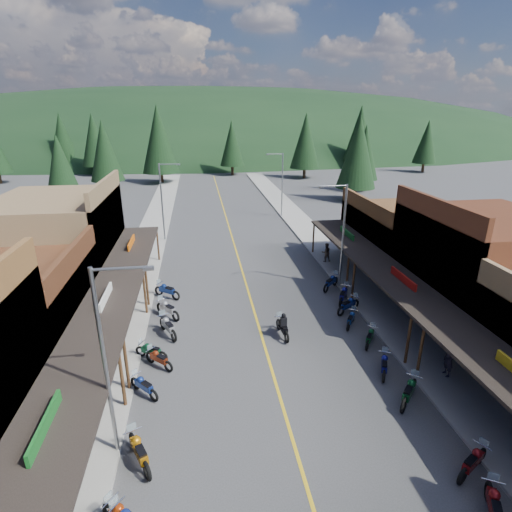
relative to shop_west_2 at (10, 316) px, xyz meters
name	(u,v)px	position (x,y,z in m)	size (l,w,h in m)	color
ground	(267,353)	(13.75, -1.70, -2.53)	(220.00, 220.00, 0.00)	#38383A
centerline	(234,243)	(13.75, 18.30, -2.53)	(0.15, 90.00, 0.01)	gold
sidewalk_west	(147,246)	(5.05, 18.30, -2.46)	(3.40, 94.00, 0.15)	gray
sidewalk_east	(315,239)	(22.45, 18.30, -2.46)	(3.40, 94.00, 0.15)	gray
shop_west_2	(10,316)	(0.00, 0.00, 0.00)	(10.90, 9.00, 6.20)	#3F2111
shop_west_3	(61,243)	(-0.03, 9.60, 0.99)	(10.90, 10.20, 8.20)	brown
shop_east_2	(480,271)	(27.54, 0.00, 0.99)	(10.90, 9.00, 8.20)	#562B19
shop_east_3	(403,239)	(27.51, 9.60, 0.00)	(10.90, 10.20, 6.20)	#4C2D16
streetlight_0	(108,357)	(6.80, -7.70, 1.93)	(2.16, 0.18, 8.00)	gray
streetlight_1	(163,199)	(6.80, 20.30, 1.93)	(2.16, 0.18, 8.00)	gray
streetlight_2	(341,232)	(20.71, 6.30, 1.93)	(2.16, 0.18, 8.00)	gray
streetlight_3	(281,182)	(20.71, 28.30, 1.93)	(2.16, 0.18, 8.00)	gray
ridge_hill	(205,147)	(13.75, 133.30, -2.53)	(310.00, 140.00, 60.00)	black
pine_1	(94,140)	(-10.25, 68.30, 4.70)	(5.88, 5.88, 12.50)	black
pine_2	(159,139)	(3.75, 56.30, 5.46)	(6.72, 6.72, 14.00)	black
pine_3	(232,143)	(17.75, 64.30, 3.95)	(5.04, 5.04, 11.00)	black
pine_4	(306,141)	(31.75, 58.30, 4.70)	(5.88, 5.88, 12.50)	black
pine_5	(360,133)	(47.75, 70.30, 5.46)	(6.72, 6.72, 14.00)	black
pine_6	(427,142)	(59.75, 62.30, 3.95)	(5.04, 5.04, 11.00)	black
pine_7	(62,138)	(-18.25, 74.30, 4.70)	(5.88, 5.88, 12.50)	black
pine_8	(60,164)	(-8.25, 38.30, 3.44)	(4.48, 4.48, 10.00)	black
pine_9	(365,152)	(37.75, 43.30, 3.85)	(4.93, 4.93, 10.80)	black
pine_10	(105,151)	(-4.25, 48.30, 4.25)	(5.38, 5.38, 11.60)	black
pine_11	(358,152)	(33.75, 36.30, 4.65)	(5.82, 5.82, 12.40)	black
bike_west_5	(139,450)	(7.62, -8.43, -1.87)	(0.77, 2.31, 1.32)	#B16D0C
bike_west_6	(144,385)	(7.33, -4.37, -1.97)	(0.66, 1.98, 1.13)	navy
bike_west_7	(159,358)	(7.86, -2.20, -1.97)	(0.66, 1.97, 1.12)	maroon
bike_west_8	(151,350)	(7.38, -1.39, -1.97)	(0.66, 1.98, 1.13)	#0D4426
bike_west_9	(168,326)	(8.14, 1.00, -1.86)	(0.78, 2.35, 1.34)	gray
bike_west_10	(168,308)	(7.99, 3.32, -1.87)	(0.77, 2.31, 1.32)	#95959A
bike_west_11	(167,290)	(7.76, 6.29, -1.89)	(0.75, 2.24, 1.28)	navy
bike_east_3	(495,506)	(19.55, -12.48, -1.90)	(0.74, 2.22, 1.27)	maroon
bike_east_4	(473,461)	(20.06, -10.68, -1.94)	(0.70, 2.09, 1.19)	maroon
bike_east_5	(409,391)	(19.65, -6.67, -1.88)	(0.76, 2.29, 1.31)	#0D421D
bike_east_6	(384,364)	(19.46, -4.46, -1.96)	(0.67, 2.02, 1.15)	navy
bike_east_7	(370,336)	(19.87, -1.73, -1.99)	(0.64, 1.91, 1.09)	#0D451E
bike_east_8	(351,318)	(19.55, 0.48, -1.99)	(0.63, 1.89, 1.08)	navy
bike_east_9	(348,304)	(20.03, 2.22, -1.91)	(0.72, 2.17, 1.24)	navy
bike_east_10	(343,294)	(20.21, 3.69, -1.87)	(0.77, 2.30, 1.32)	navy
bike_east_11	(331,281)	(20.07, 6.04, -1.90)	(0.74, 2.21, 1.26)	navy
rider_on_bike	(283,326)	(15.01, -0.08, -1.87)	(0.97, 2.23, 1.65)	black
pedestrian_east_a	(449,360)	(22.51, -5.22, -1.48)	(0.66, 0.43, 1.80)	black
pedestrian_east_b	(326,252)	(21.39, 11.47, -1.52)	(0.84, 0.48, 1.72)	#4C3E30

